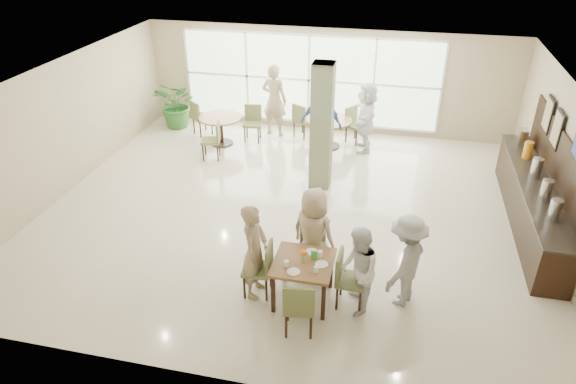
% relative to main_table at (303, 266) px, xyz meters
% --- Properties ---
extents(ground, '(10.00, 10.00, 0.00)m').
position_rel_main_table_xyz_m(ground, '(-0.78, 2.68, -0.65)').
color(ground, beige).
rests_on(ground, ground).
extents(room_shell, '(10.00, 10.00, 10.00)m').
position_rel_main_table_xyz_m(room_shell, '(-0.78, 2.68, 1.05)').
color(room_shell, white).
rests_on(room_shell, ground).
extents(window_bank, '(7.00, 0.04, 7.00)m').
position_rel_main_table_xyz_m(window_bank, '(-1.28, 7.14, 0.75)').
color(window_bank, silver).
rests_on(window_bank, ground).
extents(column, '(0.45, 0.45, 2.80)m').
position_rel_main_table_xyz_m(column, '(-0.38, 3.88, 0.75)').
color(column, '#606848').
rests_on(column, ground).
extents(main_table, '(0.93, 0.93, 0.75)m').
position_rel_main_table_xyz_m(main_table, '(0.00, 0.00, 0.00)').
color(main_table, brown).
rests_on(main_table, ground).
extents(round_table_left, '(1.12, 1.12, 0.75)m').
position_rel_main_table_xyz_m(round_table_left, '(-3.31, 5.59, -0.08)').
color(round_table_left, brown).
rests_on(round_table_left, ground).
extents(round_table_right, '(1.17, 1.17, 0.75)m').
position_rel_main_table_xyz_m(round_table_right, '(-0.52, 6.03, -0.07)').
color(round_table_right, brown).
rests_on(round_table_right, ground).
extents(chairs_main_table, '(1.98, 1.94, 0.95)m').
position_rel_main_table_xyz_m(chairs_main_table, '(0.04, 0.02, -0.18)').
color(chairs_main_table, '#656939').
rests_on(chairs_main_table, ground).
extents(chairs_table_left, '(2.04, 2.02, 0.95)m').
position_rel_main_table_xyz_m(chairs_table_left, '(-3.29, 5.58, -0.18)').
color(chairs_table_left, '#656939').
rests_on(chairs_table_left, ground).
extents(chairs_table_right, '(2.05, 1.86, 0.95)m').
position_rel_main_table_xyz_m(chairs_table_right, '(-0.56, 6.07, -0.18)').
color(chairs_table_right, '#656939').
rests_on(chairs_table_right, ground).
extents(tabletop_clutter, '(0.65, 0.76, 0.21)m').
position_rel_main_table_xyz_m(tabletop_clutter, '(0.06, -0.02, 0.16)').
color(tabletop_clutter, white).
rests_on(tabletop_clutter, main_table).
extents(buffet_counter, '(0.64, 4.70, 1.95)m').
position_rel_main_table_xyz_m(buffet_counter, '(3.92, 3.19, -0.10)').
color(buffet_counter, black).
rests_on(buffet_counter, ground).
extents(framed_art_a, '(0.05, 0.55, 0.70)m').
position_rel_main_table_xyz_m(framed_art_a, '(4.17, 3.68, 1.20)').
color(framed_art_a, black).
rests_on(framed_art_a, ground).
extents(framed_art_b, '(0.05, 0.55, 0.70)m').
position_rel_main_table_xyz_m(framed_art_b, '(4.17, 4.48, 1.20)').
color(framed_art_b, black).
rests_on(framed_art_b, ground).
extents(potted_plant, '(1.59, 1.59, 1.35)m').
position_rel_main_table_xyz_m(potted_plant, '(-4.88, 6.43, 0.02)').
color(potted_plant, '#2C6528').
rests_on(potted_plant, ground).
extents(teen_left, '(0.43, 0.62, 1.63)m').
position_rel_main_table_xyz_m(teen_left, '(-0.78, 0.00, 0.16)').
color(teen_left, tan).
rests_on(teen_left, ground).
extents(teen_far, '(0.92, 0.72, 1.65)m').
position_rel_main_table_xyz_m(teen_far, '(0.03, 0.67, 0.17)').
color(teen_far, tan).
rests_on(teen_far, ground).
extents(teen_right, '(0.70, 0.82, 1.48)m').
position_rel_main_table_xyz_m(teen_right, '(0.85, -0.04, 0.09)').
color(teen_right, white).
rests_on(teen_right, ground).
extents(teen_standing, '(0.96, 1.17, 1.58)m').
position_rel_main_table_xyz_m(teen_standing, '(1.54, 0.31, 0.14)').
color(teen_standing, '#98989A').
rests_on(teen_standing, ground).
extents(adult_a, '(1.18, 0.86, 1.82)m').
position_rel_main_table_xyz_m(adult_a, '(-0.61, 5.27, 0.26)').
color(adult_a, '#3C5BB4').
rests_on(adult_a, ground).
extents(adult_b, '(0.83, 1.70, 1.78)m').
position_rel_main_table_xyz_m(adult_b, '(0.40, 6.04, 0.24)').
color(adult_b, white).
rests_on(adult_b, ground).
extents(adult_standing, '(0.80, 0.62, 1.96)m').
position_rel_main_table_xyz_m(adult_standing, '(-2.09, 6.51, 0.33)').
color(adult_standing, tan).
rests_on(adult_standing, ground).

